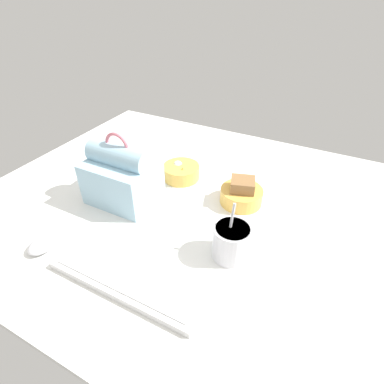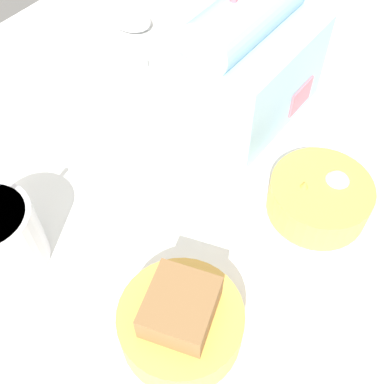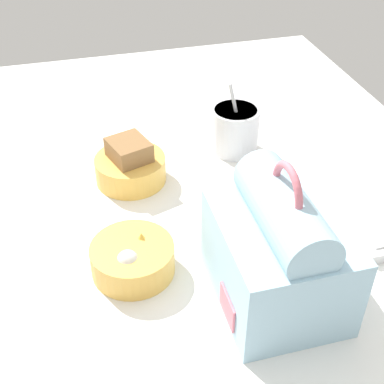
{
  "view_description": "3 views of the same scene",
  "coord_description": "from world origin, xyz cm",
  "px_view_note": "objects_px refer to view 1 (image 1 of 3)",
  "views": [
    {
      "loc": [
        -31.6,
        67.01,
        60.41
      ],
      "look_at": [
        2.32,
        1.57,
        7.0
      ],
      "focal_mm": 28.0,
      "sensor_mm": 36.0,
      "label": 1
    },
    {
      "loc": [
        -25.53,
        -19.55,
        53.13
      ],
      "look_at": [
        2.32,
        1.57,
        7.0
      ],
      "focal_mm": 45.0,
      "sensor_mm": 36.0,
      "label": 2
    },
    {
      "loc": [
        71.43,
        -16.88,
        61.7
      ],
      "look_at": [
        2.32,
        1.57,
        7.0
      ],
      "focal_mm": 50.0,
      "sensor_mm": 36.0,
      "label": 3
    }
  ],
  "objects_px": {
    "lunch_bag": "(122,176)",
    "bento_bowl_sandwich": "(241,194)",
    "bento_bowl_snacks": "(181,172)",
    "soup_cup": "(231,241)",
    "computer_mouse": "(44,243)",
    "keyboard": "(132,273)"
  },
  "relations": [
    {
      "from": "computer_mouse",
      "to": "lunch_bag",
      "type": "bearing_deg",
      "value": -101.47
    },
    {
      "from": "bento_bowl_snacks",
      "to": "bento_bowl_sandwich",
      "type": "bearing_deg",
      "value": 171.2
    },
    {
      "from": "bento_bowl_sandwich",
      "to": "bento_bowl_snacks",
      "type": "xyz_separation_m",
      "value": [
        0.24,
        -0.04,
        -0.01
      ]
    },
    {
      "from": "soup_cup",
      "to": "bento_bowl_snacks",
      "type": "relative_size",
      "value": 1.2
    },
    {
      "from": "keyboard",
      "to": "soup_cup",
      "type": "xyz_separation_m",
      "value": [
        -0.18,
        -0.17,
        0.04
      ]
    },
    {
      "from": "lunch_bag",
      "to": "bento_bowl_sandwich",
      "type": "relative_size",
      "value": 1.75
    },
    {
      "from": "soup_cup",
      "to": "bento_bowl_sandwich",
      "type": "distance_m",
      "value": 0.23
    },
    {
      "from": "keyboard",
      "to": "bento_bowl_sandwich",
      "type": "height_order",
      "value": "bento_bowl_sandwich"
    },
    {
      "from": "lunch_bag",
      "to": "bento_bowl_sandwich",
      "type": "height_order",
      "value": "lunch_bag"
    },
    {
      "from": "lunch_bag",
      "to": "bento_bowl_sandwich",
      "type": "distance_m",
      "value": 0.37
    },
    {
      "from": "soup_cup",
      "to": "bento_bowl_snacks",
      "type": "distance_m",
      "value": 0.39
    },
    {
      "from": "keyboard",
      "to": "lunch_bag",
      "type": "relative_size",
      "value": 1.68
    },
    {
      "from": "soup_cup",
      "to": "bento_bowl_sandwich",
      "type": "bearing_deg",
      "value": -76.87
    },
    {
      "from": "soup_cup",
      "to": "computer_mouse",
      "type": "distance_m",
      "value": 0.49
    },
    {
      "from": "lunch_bag",
      "to": "soup_cup",
      "type": "distance_m",
      "value": 0.4
    },
    {
      "from": "soup_cup",
      "to": "bento_bowl_snacks",
      "type": "bearing_deg",
      "value": -41.93
    },
    {
      "from": "bento_bowl_snacks",
      "to": "keyboard",
      "type": "bearing_deg",
      "value": 103.7
    },
    {
      "from": "lunch_bag",
      "to": "computer_mouse",
      "type": "xyz_separation_m",
      "value": [
        0.06,
        0.27,
        -0.07
      ]
    },
    {
      "from": "computer_mouse",
      "to": "soup_cup",
      "type": "bearing_deg",
      "value": -155.49
    },
    {
      "from": "computer_mouse",
      "to": "keyboard",
      "type": "bearing_deg",
      "value": -173.54
    },
    {
      "from": "computer_mouse",
      "to": "bento_bowl_sandwich",
      "type": "bearing_deg",
      "value": -132.79
    },
    {
      "from": "keyboard",
      "to": "soup_cup",
      "type": "relative_size",
      "value": 2.51
    }
  ]
}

